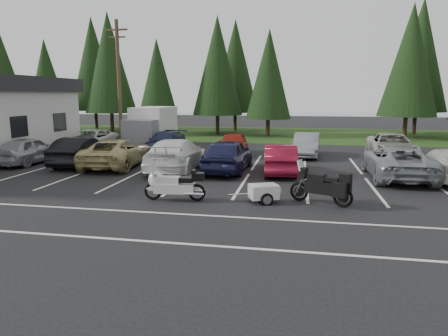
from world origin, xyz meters
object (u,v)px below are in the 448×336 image
at_px(car_near_3, 176,155).
at_px(adventure_motorcycle, 321,183).
at_px(car_near_0, 29,150).
at_px(car_far_4, 392,146).
at_px(car_near_2, 117,153).
at_px(car_far_2, 233,143).
at_px(utility_pole, 119,82).
at_px(car_near_5, 280,159).
at_px(car_near_6, 397,162).
at_px(car_near_7, 447,164).
at_px(box_truck, 150,127).
at_px(car_near_1, 81,151).
at_px(car_far_1, 165,142).
at_px(touring_motorcycle, 174,182).
at_px(car_near_4, 228,155).
at_px(cargo_trailer, 264,194).
at_px(car_far_3, 306,145).
at_px(car_far_0, 89,140).

relative_size(car_near_3, adventure_motorcycle, 2.21).
height_order(car_near_0, car_far_4, car_near_0).
relative_size(car_near_2, adventure_motorcycle, 2.15).
distance_m(car_far_2, car_far_4, 9.63).
bearing_deg(car_near_2, adventure_motorcycle, 146.97).
bearing_deg(utility_pole, car_near_5, -33.60).
relative_size(car_near_6, adventure_motorcycle, 2.19).
bearing_deg(utility_pole, car_near_7, -22.96).
xyz_separation_m(utility_pole, car_near_5, (11.96, -7.94, -3.99)).
bearing_deg(car_far_4, adventure_motorcycle, -109.92).
bearing_deg(box_truck, car_near_1, -96.00).
relative_size(car_near_5, car_far_1, 0.91).
distance_m(utility_pole, car_far_1, 6.07).
relative_size(car_far_1, car_far_2, 1.10).
relative_size(car_far_1, car_far_4, 0.87).
bearing_deg(car_far_2, touring_motorcycle, -95.21).
height_order(car_near_2, car_near_4, car_near_4).
height_order(car_near_5, adventure_motorcycle, adventure_motorcycle).
bearing_deg(car_near_0, car_far_4, -162.86).
distance_m(car_near_3, car_far_1, 6.64).
height_order(car_near_2, car_near_7, car_near_2).
bearing_deg(car_near_4, car_near_1, -0.04).
distance_m(car_far_2, cargo_trailer, 11.64).
xyz_separation_m(car_near_6, car_far_4, (1.05, 6.12, -0.01)).
relative_size(car_near_6, touring_motorcycle, 2.21).
bearing_deg(car_near_4, car_far_4, -144.79).
xyz_separation_m(car_near_3, car_far_1, (-2.68, 6.08, -0.12)).
xyz_separation_m(car_near_3, car_far_4, (11.60, 6.06, -0.05)).
bearing_deg(car_far_3, car_far_4, 4.11).
bearing_deg(car_far_3, box_truck, 170.72).
distance_m(utility_pole, adventure_motorcycle, 19.52).
bearing_deg(car_far_0, car_near_7, -16.95).
height_order(car_near_5, car_far_1, car_near_5).
distance_m(car_near_3, car_near_6, 10.55).
bearing_deg(car_near_0, car_near_1, -177.04).
distance_m(car_near_7, car_far_0, 21.38).
relative_size(car_near_0, car_near_6, 0.81).
xyz_separation_m(car_far_0, car_far_4, (19.53, 0.41, 0.02)).
relative_size(car_near_3, car_far_0, 1.05).
relative_size(car_far_2, car_far_4, 0.79).
bearing_deg(car_near_4, car_far_3, -122.08).
height_order(car_far_3, cargo_trailer, car_far_3).
xyz_separation_m(car_near_7, car_far_0, (-20.60, 5.73, 0.02)).
bearing_deg(car_near_6, car_near_3, 0.27).
relative_size(car_near_2, car_far_4, 1.00).
height_order(car_near_7, cargo_trailer, car_near_7).
bearing_deg(car_near_7, car_near_0, 1.82).
xyz_separation_m(box_truck, car_near_2, (1.30, -8.20, -0.70)).
bearing_deg(adventure_motorcycle, touring_motorcycle, -152.32).
relative_size(car_near_3, car_near_6, 1.01).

